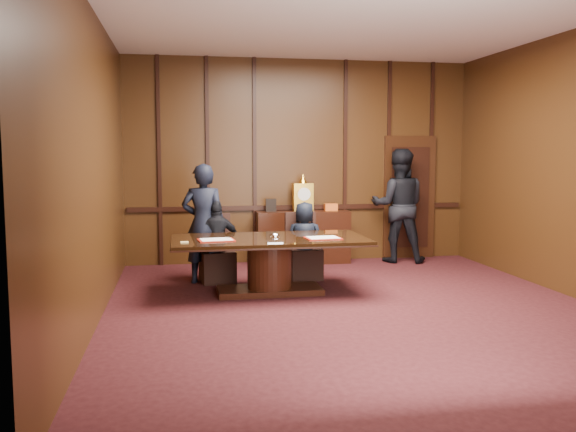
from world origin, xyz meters
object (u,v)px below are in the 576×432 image
Objects in this scene: sideboard at (303,235)px; signatory_right at (305,241)px; witness_left at (204,224)px; witness_right at (399,206)px; signatory_left at (217,242)px; conference_table at (269,256)px.

sideboard is 1.39m from signatory_right.
sideboard is 2.22m from witness_left.
witness_right is (1.92, 1.20, 0.40)m from signatory_right.
signatory_right is (1.30, 0.00, -0.02)m from signatory_left.
signatory_left is at bearing -138.76° from sideboard.
signatory_right is (-0.25, -1.36, 0.10)m from sideboard.
conference_table is at bearing -112.64° from sideboard.
witness_right reaches higher than signatory_left.
signatory_left reaches higher than conference_table.
witness_right is at bearing -132.74° from signatory_right.
signatory_left is 0.62× the size of witness_right.
signatory_left is at bearing 37.90° from witness_right.
witness_right is (3.41, 1.16, 0.11)m from witness_left.
witness_left reaches higher than conference_table.
sideboard is 1.32× the size of signatory_left.
signatory_left is 3.45m from witness_right.
witness_right is at bearing -5.49° from sideboard.
signatory_left is at bearing 176.92° from witness_left.
witness_left reaches higher than sideboard.
sideboard is at bearing 67.36° from conference_table.
witness_right reaches higher than conference_table.
witness_left is 0.89× the size of witness_right.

